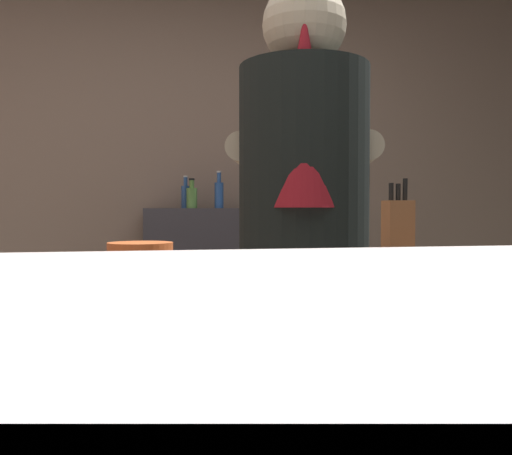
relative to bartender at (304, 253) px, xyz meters
The scene contains 10 objects.
wall_back 2.14m from the bartender, 95.01° to the left, with size 5.20×0.10×2.70m, color gray.
prep_counter 0.71m from the bartender, 69.99° to the left, with size 2.10×0.60×0.92m, color #50392B.
back_shelf 1.87m from the bartender, 88.71° to the left, with size 0.92×0.36×1.10m, color #3C3A41.
bartender is the anchor object (origin of this frame).
knife_block 0.74m from the bartender, 45.40° to the left, with size 0.10×0.08×0.28m.
mixing_bowl 0.62m from the bartender, 133.35° to the left, with size 0.21×0.21×0.06m, color #C35A2B.
chefs_knife 0.50m from the bartender, 55.24° to the left, with size 0.24×0.03×0.01m, color silver.
bottle_soy 1.83m from the bartender, 89.45° to the left, with size 0.05×0.05×0.22m.
bottle_hot_sauce 1.90m from the bartender, 95.23° to the left, with size 0.05×0.05×0.19m.
bottle_vinegar 1.82m from the bartender, 94.52° to the left, with size 0.06×0.06×0.17m.
Camera 1 is at (-0.23, -1.31, 1.09)m, focal length 39.12 mm.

